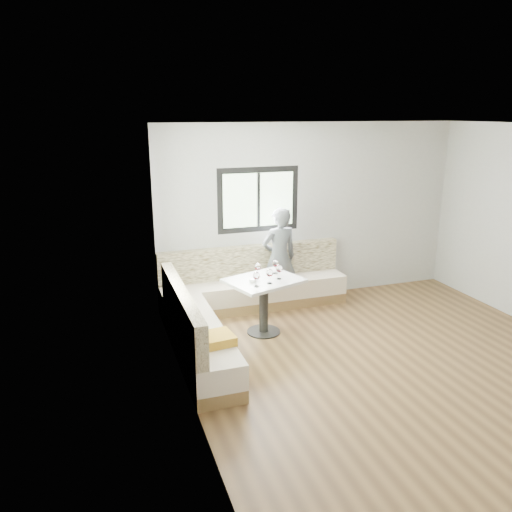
% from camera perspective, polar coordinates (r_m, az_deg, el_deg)
% --- Properties ---
extents(room, '(5.01, 5.01, 2.81)m').
position_cam_1_polar(room, '(5.96, 15.38, 0.65)').
color(room, brown).
rests_on(room, ground).
extents(banquette, '(2.90, 2.80, 0.95)m').
position_cam_1_polar(banquette, '(7.04, -2.79, -5.66)').
color(banquette, olive).
rests_on(banquette, ground).
extents(table, '(1.13, 1.00, 0.78)m').
position_cam_1_polar(table, '(6.78, 0.89, -4.23)').
color(table, black).
rests_on(table, ground).
extents(person, '(0.61, 0.43, 1.57)m').
position_cam_1_polar(person, '(7.66, 2.67, -0.22)').
color(person, '#4B4F53').
rests_on(person, ground).
extents(olive_ramekin, '(0.10, 0.10, 0.04)m').
position_cam_1_polar(olive_ramekin, '(6.62, -0.34, -2.78)').
color(olive_ramekin, white).
rests_on(olive_ramekin, table).
extents(wine_glass_a, '(0.09, 0.09, 0.20)m').
position_cam_1_polar(wine_glass_a, '(6.40, 0.05, -2.34)').
color(wine_glass_a, white).
rests_on(wine_glass_a, table).
extents(wine_glass_b, '(0.09, 0.09, 0.20)m').
position_cam_1_polar(wine_glass_b, '(6.52, 1.57, -1.99)').
color(wine_glass_b, white).
rests_on(wine_glass_b, table).
extents(wine_glass_c, '(0.09, 0.09, 0.20)m').
position_cam_1_polar(wine_glass_c, '(6.69, 2.66, -1.51)').
color(wine_glass_c, white).
rests_on(wine_glass_c, table).
extents(wine_glass_d, '(0.09, 0.09, 0.20)m').
position_cam_1_polar(wine_glass_d, '(6.77, 0.22, -1.27)').
color(wine_glass_d, white).
rests_on(wine_glass_d, table).
extents(wine_glass_e, '(0.09, 0.09, 0.20)m').
position_cam_1_polar(wine_glass_e, '(6.92, 2.24, -0.90)').
color(wine_glass_e, white).
rests_on(wine_glass_e, table).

